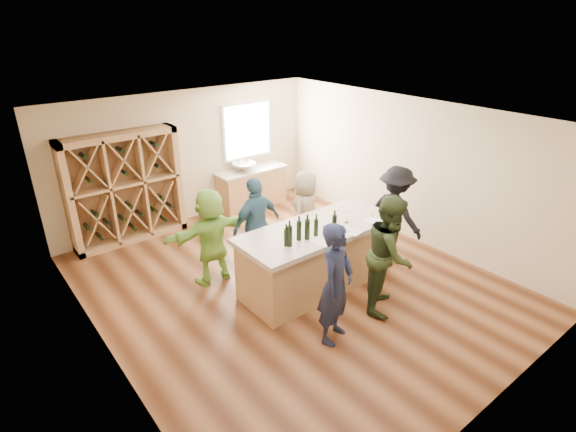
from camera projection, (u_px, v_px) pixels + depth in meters
floor at (291, 285)px, 7.70m from camera, size 6.00×7.00×0.10m
ceiling at (291, 115)px, 6.50m from camera, size 6.00×7.00×0.10m
wall_back at (187, 156)px, 9.63m from camera, size 6.00×0.10×2.80m
wall_front at (509, 315)px, 4.57m from camera, size 6.00×0.10×2.80m
wall_left at (93, 270)px, 5.37m from camera, size 0.10×7.00×2.80m
wall_right at (411, 169)px, 8.83m from camera, size 0.10×7.00×2.80m
window_frame at (247, 130)px, 10.28m from camera, size 1.30×0.06×1.30m
window_pane at (248, 131)px, 10.25m from camera, size 1.18×0.01×1.18m
wine_rack at (125, 188)px, 8.70m from camera, size 2.20×0.45×2.20m
back_counter_base at (252, 189)px, 10.57m from camera, size 1.60×0.58×0.86m
back_counter_top at (251, 170)px, 10.38m from camera, size 1.70×0.62×0.06m
sink at (244, 167)px, 10.22m from camera, size 0.54×0.54×0.19m
faucet at (239, 162)px, 10.32m from camera, size 0.02×0.02×0.30m
tasting_counter_base at (318, 259)px, 7.42m from camera, size 2.60×1.00×1.00m
tasting_counter_top at (319, 229)px, 7.19m from camera, size 2.72×1.12×0.08m
wine_bottle_a at (286, 237)px, 6.55m from camera, size 0.08×0.08×0.27m
wine_bottle_b at (290, 236)px, 6.53m from camera, size 0.11×0.11×0.33m
wine_bottle_c at (299, 231)px, 6.71m from camera, size 0.10×0.10×0.31m
wine_bottle_d at (307, 229)px, 6.74m from camera, size 0.09×0.09×0.32m
wine_bottle_e at (316, 227)px, 6.85m from camera, size 0.07×0.07×0.28m
wine_glass_a at (328, 236)px, 6.66m from camera, size 0.10×0.10×0.20m
wine_glass_b at (349, 226)px, 6.98m from camera, size 0.09×0.09×0.20m
wine_glass_c at (374, 220)px, 7.22m from camera, size 0.08×0.08×0.18m
wine_glass_d at (346, 218)px, 7.29m from camera, size 0.07×0.07×0.18m
tasting_menu_a at (321, 241)px, 6.73m from camera, size 0.29×0.35×0.00m
tasting_menu_b at (351, 231)px, 7.04m from camera, size 0.29×0.36×0.00m
tasting_menu_c at (374, 221)px, 7.37m from camera, size 0.27×0.35×0.00m
person_near_left at (336, 284)px, 6.02m from camera, size 0.78×0.69×1.78m
person_near_right at (390, 254)px, 6.70m from camera, size 1.02×0.91×1.85m
person_server at (395, 213)px, 8.17m from camera, size 0.54×1.15×1.76m
person_far_mid at (257, 224)px, 7.80m from camera, size 1.05×0.61×1.71m
person_far_right at (306, 212)px, 8.45m from camera, size 0.91×0.78×1.58m
person_far_left at (211, 236)px, 7.43m from camera, size 1.56×0.59×1.67m
wine_bottle_f at (334, 224)px, 6.93m from camera, size 0.07×0.07×0.30m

